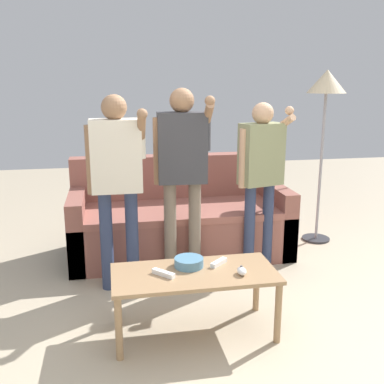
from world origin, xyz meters
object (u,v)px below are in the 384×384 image
(couch, at_px, (179,221))
(game_remote_wand_near, at_px, (163,273))
(game_remote_nunchuk, at_px, (242,271))
(snack_bowl, at_px, (189,262))
(game_remote_wand_far, at_px, (219,263))
(coffee_table, at_px, (194,280))
(floor_lamp, at_px, (326,92))
(player_left, at_px, (117,171))
(player_center, at_px, (182,162))
(player_right, at_px, (261,167))

(couch, xyz_separation_m, game_remote_wand_near, (-0.33, -1.45, 0.13))
(game_remote_nunchuk, bearing_deg, couch, 95.75)
(snack_bowl, relative_size, game_remote_wand_far, 1.43)
(coffee_table, height_order, floor_lamp, floor_lamp)
(coffee_table, bearing_deg, floor_lamp, 43.48)
(couch, distance_m, floor_lamp, 1.87)
(couch, distance_m, game_remote_wand_far, 1.36)
(snack_bowl, height_order, game_remote_wand_far, snack_bowl)
(floor_lamp, height_order, game_remote_wand_far, floor_lamp)
(player_left, bearing_deg, floor_lamp, 20.02)
(couch, distance_m, player_left, 1.10)
(floor_lamp, xyz_separation_m, player_left, (-2.02, -0.74, -0.54))
(snack_bowl, height_order, game_remote_nunchuk, snack_bowl)
(game_remote_wand_far, bearing_deg, player_center, 97.78)
(coffee_table, bearing_deg, game_remote_wand_near, -175.60)
(player_center, height_order, player_right, player_center)
(floor_lamp, relative_size, player_center, 1.10)
(game_remote_wand_far, bearing_deg, game_remote_wand_near, -165.41)
(floor_lamp, relative_size, player_right, 1.19)
(coffee_table, xyz_separation_m, game_remote_wand_far, (0.18, 0.08, 0.07))
(player_center, bearing_deg, couch, 83.93)
(snack_bowl, height_order, floor_lamp, floor_lamp)
(coffee_table, xyz_separation_m, player_center, (0.07, 0.88, 0.61))
(couch, distance_m, player_right, 0.99)
(coffee_table, distance_m, player_left, 1.05)
(snack_bowl, relative_size, game_remote_wand_near, 1.33)
(game_remote_wand_near, distance_m, game_remote_wand_far, 0.39)
(snack_bowl, bearing_deg, couch, 83.66)
(snack_bowl, xyz_separation_m, floor_lamp, (1.59, 1.40, 1.04))
(couch, bearing_deg, player_right, -38.28)
(player_center, bearing_deg, player_right, 5.22)
(snack_bowl, distance_m, game_remote_wand_near, 0.21)
(player_right, bearing_deg, floor_lamp, 33.80)
(player_left, distance_m, player_right, 1.21)
(player_left, bearing_deg, player_right, 8.81)
(player_right, xyz_separation_m, game_remote_wand_far, (-0.57, -0.86, -0.46))
(couch, height_order, game_remote_nunchuk, couch)
(coffee_table, distance_m, snack_bowl, 0.12)
(coffee_table, bearing_deg, couch, 84.84)
(snack_bowl, distance_m, game_remote_wand_far, 0.20)
(coffee_table, distance_m, floor_lamp, 2.44)
(game_remote_wand_near, bearing_deg, game_remote_wand_far, 14.59)
(game_remote_nunchuk, height_order, player_left, player_left)
(coffee_table, xyz_separation_m, game_remote_nunchuk, (0.28, -0.09, 0.08))
(coffee_table, bearing_deg, snack_bowl, 102.64)
(coffee_table, distance_m, player_right, 1.32)
(snack_bowl, distance_m, game_remote_nunchuk, 0.35)
(coffee_table, relative_size, player_right, 0.73)
(game_remote_nunchuk, height_order, player_right, player_right)
(snack_bowl, bearing_deg, player_left, 122.76)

